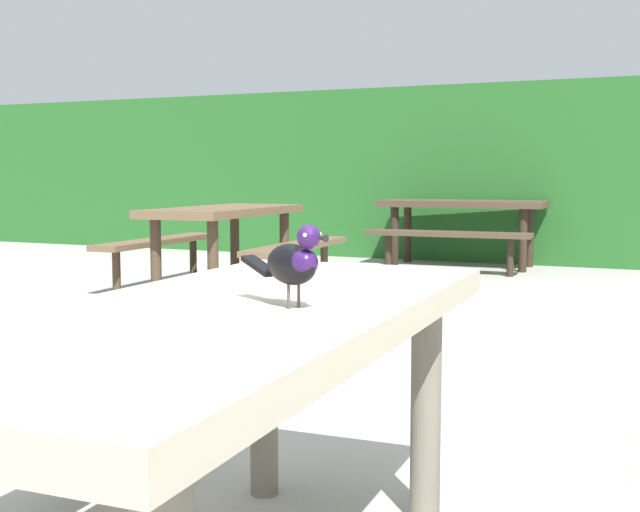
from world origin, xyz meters
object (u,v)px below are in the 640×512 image
Objects in this scene: picnic_table_mid_left at (462,217)px; bird_grackle at (294,261)px; picnic_table_foreground at (233,384)px; picnic_table_mid_right at (225,228)px.

bird_grackle is at bearing -78.17° from picnic_table_mid_left.
picnic_table_mid_left is (-1.55, 7.38, -0.29)m from bird_grackle.
picnic_table_mid_right is at bearing 121.16° from picnic_table_foreground.
picnic_table_foreground is at bearing -178.80° from bird_grackle.
picnic_table_foreground and picnic_table_mid_right have the same top height.
picnic_table_mid_right is (-1.45, -2.68, 0.00)m from picnic_table_mid_left.
bird_grackle is 0.15× the size of picnic_table_mid_left.
bird_grackle is 5.58m from picnic_table_mid_right.
bird_grackle is at bearing 1.20° from picnic_table_foreground.
picnic_table_foreground is 5.49m from picnic_table_mid_right.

